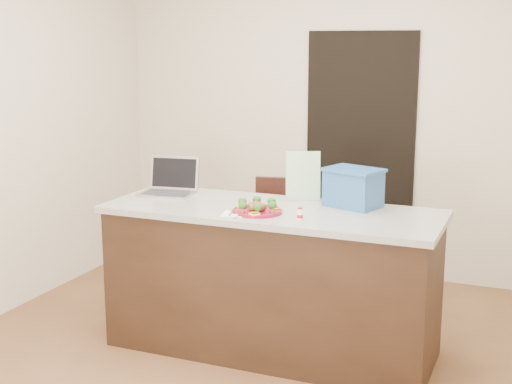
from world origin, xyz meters
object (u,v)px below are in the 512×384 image
at_px(napkin, 235,214).
at_px(blue_box, 353,187).
at_px(yogurt_bottle, 300,215).
at_px(laptop, 170,184).
at_px(chair, 278,233).
at_px(island, 272,280).
at_px(plate, 257,211).

relative_size(napkin, blue_box, 0.37).
bearing_deg(blue_box, yogurt_bottle, -94.02).
bearing_deg(blue_box, napkin, -122.98).
relative_size(laptop, chair, 0.40).
relative_size(napkin, yogurt_bottle, 1.95).
xyz_separation_m(island, napkin, (-0.14, -0.23, 0.46)).
xyz_separation_m(yogurt_bottle, blue_box, (0.19, 0.45, 0.09)).
distance_m(yogurt_bottle, laptop, 1.10).
bearing_deg(chair, yogurt_bottle, -73.55).
bearing_deg(island, plate, -104.59).
bearing_deg(island, napkin, -122.19).
height_order(yogurt_bottle, blue_box, blue_box).
height_order(plate, yogurt_bottle, yogurt_bottle).
distance_m(laptop, blue_box, 1.24).
relative_size(yogurt_bottle, blue_box, 0.19).
distance_m(island, laptop, 0.96).
relative_size(island, chair, 2.21).
bearing_deg(yogurt_bottle, napkin, -178.25).
distance_m(laptop, chair, 0.96).
xyz_separation_m(plate, laptop, (-0.75, 0.29, 0.05)).
bearing_deg(napkin, yogurt_bottle, 1.75).
relative_size(island, blue_box, 5.24).
height_order(plate, blue_box, blue_box).
bearing_deg(yogurt_bottle, chair, 116.86).
bearing_deg(blue_box, laptop, -157.18).
bearing_deg(napkin, plate, 38.16).
bearing_deg(chair, laptop, -139.05).
xyz_separation_m(napkin, chair, (-0.12, 1.03, -0.39)).
distance_m(napkin, chair, 1.11).
bearing_deg(island, yogurt_bottle, -40.04).
distance_m(napkin, yogurt_bottle, 0.40).
distance_m(plate, napkin, 0.13).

